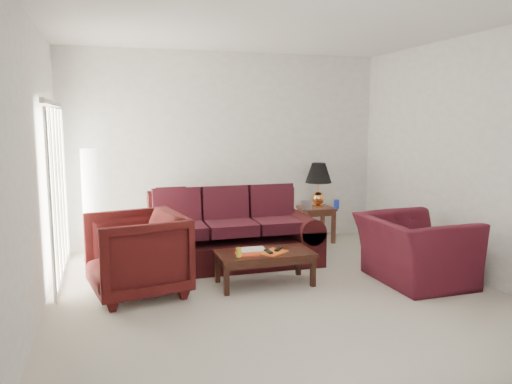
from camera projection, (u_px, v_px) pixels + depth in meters
floor at (277, 293)px, 5.71m from camera, size 5.00×5.00×0.00m
blinds at (56, 193)px, 6.10m from camera, size 0.10×2.00×2.16m
sofa at (229, 229)px, 6.73m from camera, size 2.46×1.13×0.99m
throw_pillow at (171, 202)px, 7.36m from camera, size 0.44×0.21×0.45m
end_table at (316, 224)px, 8.10m from camera, size 0.55×0.55×0.56m
table_lamp at (318, 185)px, 8.05m from camera, size 0.45×0.45×0.71m
clock at (307, 205)px, 7.84m from camera, size 0.16×0.11×0.15m
blue_canister at (337, 204)px, 7.92m from camera, size 0.12×0.12×0.14m
picture_frame at (305, 201)px, 8.14m from camera, size 0.15×0.18×0.05m
floor_lamp at (91, 205)px, 6.91m from camera, size 0.34×0.34×1.59m
armchair_left at (137, 254)px, 5.59m from camera, size 1.20×1.18×0.93m
armchair_right at (415, 250)px, 6.05m from camera, size 1.11×1.26×0.80m
coffee_table at (265, 268)px, 5.98m from camera, size 1.20×0.69×0.40m
magazine_red at (247, 254)px, 5.82m from camera, size 0.28×0.22×0.01m
magazine_white at (253, 250)px, 6.01m from camera, size 0.31×0.24×0.02m
magazine_orange at (273, 252)px, 5.90m from camera, size 0.39×0.37×0.02m
remote_a at (269, 251)px, 5.86m from camera, size 0.06×0.17×0.02m
remote_b at (278, 249)px, 5.97m from camera, size 0.13×0.16×0.02m
yellow_glass at (239, 252)px, 5.72m from camera, size 0.08×0.08×0.11m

